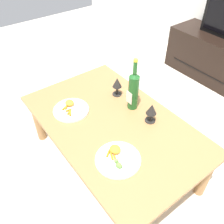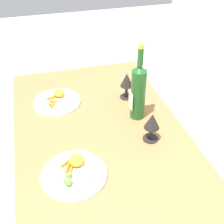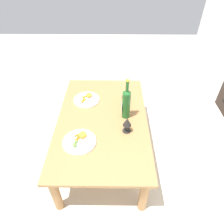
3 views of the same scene
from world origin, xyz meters
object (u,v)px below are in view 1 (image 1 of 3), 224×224
Objects in this scene: dining_table at (113,129)px; dinner_plate_left at (71,109)px; goblet_right at (152,110)px; goblet_left at (117,84)px; dinner_plate_right at (118,158)px; wine_bottle at (134,90)px.

dining_table is 5.06× the size of dinner_plate_left.
goblet_right is 0.57m from dinner_plate_left.
dinner_plate_left is at bearing -149.07° from dining_table.
dining_table is at bearing 30.93° from dinner_plate_left.
goblet_right reaches higher than dining_table.
dining_table is 8.57× the size of goblet_left.
dinner_plate_right is (0.49, -0.38, -0.09)m from goblet_left.
wine_bottle is 0.19m from goblet_left.
dinner_plate_right is (0.54, -0.00, 0.00)m from dinner_plate_left.
goblet_left reaches higher than dinner_plate_left.
dining_table is at bearing -124.01° from goblet_right.
goblet_left is 0.63m from dinner_plate_right.
dinner_plate_left is at bearing -97.41° from goblet_left.
goblet_right is 0.40m from dinner_plate_right.
dinner_plate_right is at bearing -50.39° from wine_bottle.
dinner_plate_left is (-0.23, -0.37, -0.14)m from wine_bottle.
goblet_right is (0.14, 0.21, 0.16)m from dining_table.
wine_bottle is at bearing -0.55° from goblet_left.
dinner_plate_right is (0.13, -0.38, -0.08)m from goblet_right.
dining_table is 4.82× the size of dinner_plate_right.
goblet_left is (-0.18, 0.00, -0.05)m from wine_bottle.
dining_table is at bearing -78.74° from wine_bottle.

